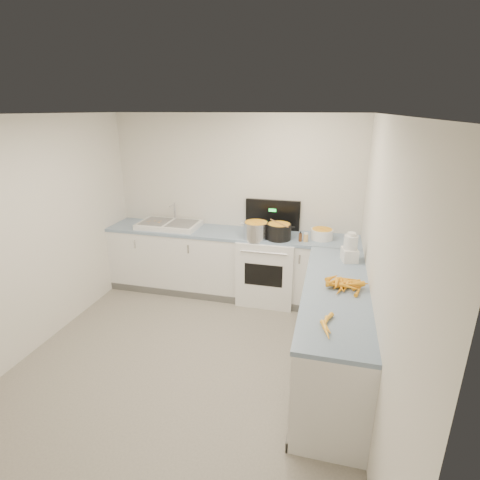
% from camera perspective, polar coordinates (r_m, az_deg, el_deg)
% --- Properties ---
extents(floor, '(3.50, 4.00, 0.00)m').
position_cam_1_polar(floor, '(4.17, -8.12, -18.44)').
color(floor, gray).
rests_on(floor, ground).
extents(ceiling, '(3.50, 4.00, 0.00)m').
position_cam_1_polar(ceiling, '(3.31, -10.26, 18.31)').
color(ceiling, silver).
rests_on(ceiling, ground).
extents(wall_back, '(3.50, 0.00, 2.50)m').
position_cam_1_polar(wall_back, '(5.36, -0.77, 5.37)').
color(wall_back, silver).
rests_on(wall_back, ground).
extents(wall_front, '(3.50, 0.00, 2.50)m').
position_cam_1_polar(wall_front, '(2.12, -32.03, -21.60)').
color(wall_front, silver).
rests_on(wall_front, ground).
extents(wall_left, '(0.00, 4.00, 2.50)m').
position_cam_1_polar(wall_left, '(4.51, -30.00, 0.02)').
color(wall_left, silver).
rests_on(wall_left, ground).
extents(wall_right, '(0.00, 4.00, 2.50)m').
position_cam_1_polar(wall_right, '(3.32, 20.14, -4.87)').
color(wall_right, silver).
rests_on(wall_right, ground).
extents(counter_back, '(3.50, 0.62, 0.94)m').
position_cam_1_polar(counter_back, '(5.33, -1.56, -3.55)').
color(counter_back, white).
rests_on(counter_back, ground).
extents(counter_right, '(0.62, 2.20, 0.94)m').
position_cam_1_polar(counter_right, '(3.92, 13.95, -13.22)').
color(counter_right, white).
rests_on(counter_right, ground).
extents(stove, '(0.76, 0.65, 1.36)m').
position_cam_1_polar(stove, '(5.21, 4.26, -4.14)').
color(stove, white).
rests_on(stove, ground).
extents(sink, '(0.86, 0.52, 0.31)m').
position_cam_1_polar(sink, '(5.46, -10.75, 2.33)').
color(sink, white).
rests_on(sink, counter_back).
extents(steel_pot, '(0.43, 0.43, 0.24)m').
position_cam_1_polar(steel_pot, '(4.89, 2.45, 1.40)').
color(steel_pot, silver).
rests_on(steel_pot, stove).
extents(black_pot, '(0.42, 0.42, 0.23)m').
position_cam_1_polar(black_pot, '(4.87, 5.93, 1.18)').
color(black_pot, black).
rests_on(black_pot, stove).
extents(wooden_spoon, '(0.28, 0.31, 0.02)m').
position_cam_1_polar(wooden_spoon, '(4.84, 5.98, 2.57)').
color(wooden_spoon, '#AD7A47').
rests_on(wooden_spoon, black_pot).
extents(mixing_bowl, '(0.36, 0.36, 0.13)m').
position_cam_1_polar(mixing_bowl, '(4.98, 12.36, 0.89)').
color(mixing_bowl, white).
rests_on(mixing_bowl, counter_back).
extents(extract_bottle, '(0.04, 0.04, 0.11)m').
position_cam_1_polar(extract_bottle, '(4.84, 9.18, 0.39)').
color(extract_bottle, '#593319').
rests_on(extract_bottle, counter_back).
extents(spice_jar, '(0.06, 0.06, 0.10)m').
position_cam_1_polar(spice_jar, '(4.84, 10.00, 0.34)').
color(spice_jar, '#E5B266').
rests_on(spice_jar, counter_back).
extents(food_processor, '(0.20, 0.23, 0.33)m').
position_cam_1_polar(food_processor, '(4.31, 16.43, -1.29)').
color(food_processor, white).
rests_on(food_processor, counter_right).
extents(carrot_pile, '(0.41, 0.39, 0.09)m').
position_cam_1_polar(carrot_pile, '(3.70, 15.63, -6.50)').
color(carrot_pile, '#FFA71F').
rests_on(carrot_pile, counter_right).
extents(peeled_carrots, '(0.11, 0.37, 0.04)m').
position_cam_1_polar(peeled_carrots, '(3.05, 13.00, -12.52)').
color(peeled_carrots, '#FFAB26').
rests_on(peeled_carrots, counter_right).
extents(peelings, '(0.25, 0.21, 0.01)m').
position_cam_1_polar(peelings, '(5.50, -12.86, 2.72)').
color(peelings, tan).
rests_on(peelings, sink).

